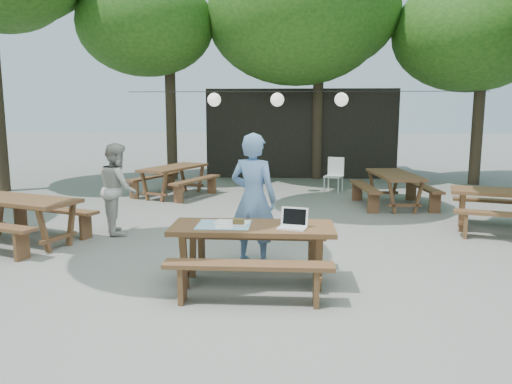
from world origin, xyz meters
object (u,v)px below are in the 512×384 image
object	(u,v)px
main_picnic_table	(253,254)
plastic_chair	(334,182)
second_person	(118,188)
woman	(253,199)
picnic_table_nw	(20,220)

from	to	relation	value
main_picnic_table	plastic_chair	xyz separation A→B (m)	(1.67, 7.26, -0.13)
second_person	plastic_chair	world-z (taller)	second_person
woman	plastic_chair	world-z (taller)	woman
picnic_table_nw	plastic_chair	distance (m)	7.88
plastic_chair	picnic_table_nw	bearing A→B (deg)	-112.77
woman	plastic_chair	size ratio (longest dim) A/B	2.05
woman	second_person	distance (m)	2.97
main_picnic_table	woman	size ratio (longest dim) A/B	1.09
main_picnic_table	woman	xyz separation A→B (m)	(-0.05, 0.88, 0.53)
woman	main_picnic_table	bearing A→B (deg)	113.25
main_picnic_table	woman	world-z (taller)	woman
second_person	plastic_chair	bearing A→B (deg)	-66.75
picnic_table_nw	plastic_chair	world-z (taller)	plastic_chair
main_picnic_table	second_person	size ratio (longest dim) A/B	1.26
second_person	woman	bearing A→B (deg)	-148.31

